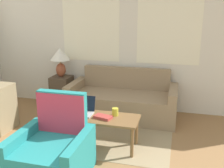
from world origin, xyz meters
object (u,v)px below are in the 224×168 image
(cup_navy, at_px, (115,112))
(book_red, at_px, (103,117))
(couch, at_px, (123,101))
(armchair, at_px, (53,153))
(table_lamp, at_px, (60,58))
(coffee_table, at_px, (99,120))
(laptop, at_px, (83,110))

(cup_navy, relative_size, book_red, 0.41)
(couch, distance_m, book_red, 1.23)
(armchair, height_order, book_red, armchair)
(table_lamp, relative_size, cup_navy, 5.22)
(cup_navy, bearing_deg, table_lamp, 138.17)
(coffee_table, relative_size, laptop, 3.71)
(table_lamp, xyz_separation_m, laptop, (0.92, -1.27, -0.48))
(couch, xyz_separation_m, armchair, (-0.39, -1.92, 0.00))
(cup_navy, bearing_deg, coffee_table, -154.58)
(armchair, distance_m, table_lamp, 2.35)
(table_lamp, height_order, cup_navy, table_lamp)
(table_lamp, distance_m, coffee_table, 1.86)
(table_lamp, bearing_deg, laptop, -54.01)
(table_lamp, bearing_deg, coffee_table, -48.57)
(table_lamp, height_order, coffee_table, table_lamp)
(table_lamp, bearing_deg, couch, -6.86)
(table_lamp, xyz_separation_m, book_red, (1.24, -1.36, -0.52))
(armchair, height_order, laptop, armchair)
(table_lamp, bearing_deg, cup_navy, -41.83)
(couch, bearing_deg, laptop, -106.26)
(coffee_table, bearing_deg, armchair, -112.29)
(couch, bearing_deg, cup_navy, -83.38)
(laptop, bearing_deg, coffee_table, -12.81)
(armchair, relative_size, cup_navy, 8.67)
(table_lamp, distance_m, cup_navy, 1.90)
(book_red, bearing_deg, coffee_table, 150.84)
(armchair, xyz_separation_m, table_lamp, (-0.86, 2.07, 0.71))
(table_lamp, relative_size, coffee_table, 0.51)
(laptop, relative_size, cup_navy, 2.78)
(table_lamp, height_order, laptop, table_lamp)
(book_red, bearing_deg, laptop, 163.35)
(laptop, relative_size, book_red, 1.13)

